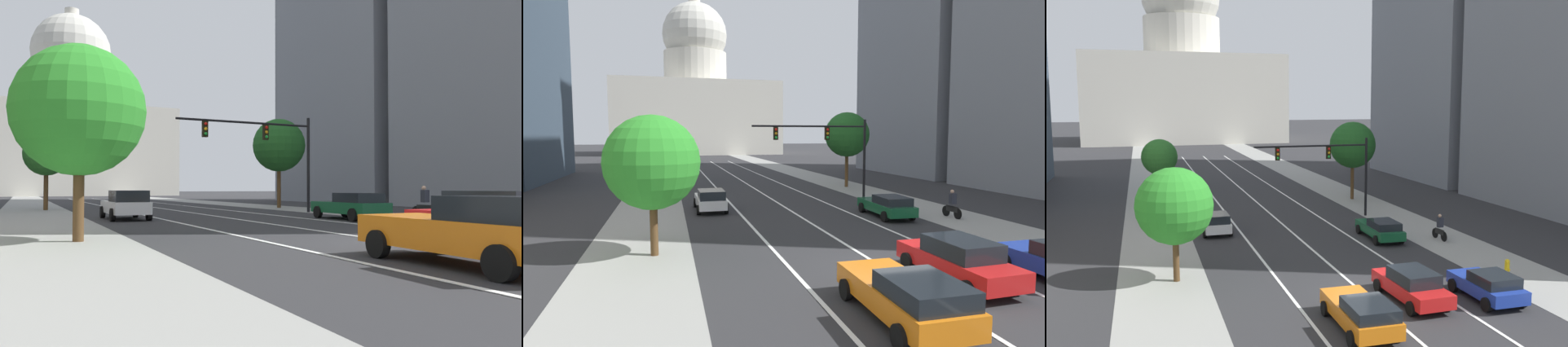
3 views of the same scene
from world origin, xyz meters
The scene contains 18 objects.
ground_plane centered at (0.00, 40.00, 0.00)m, with size 400.00×400.00×0.00m, color #2B2B2D.
sidewalk_left centered at (-9.10, 35.00, 0.01)m, with size 4.46×130.00×0.01m, color gray.
sidewalk_right centered at (9.10, 35.00, 0.01)m, with size 4.46×130.00×0.01m, color gray.
lane_stripe_left centered at (-3.43, 25.00, 0.01)m, with size 0.16×90.00×0.01m, color white.
lane_stripe_center centered at (0.00, 25.00, 0.01)m, with size 0.16×90.00×0.01m, color white.
lane_stripe_right centered at (3.43, 25.00, 0.01)m, with size 0.16×90.00×0.01m, color white.
capitol_building centered at (0.00, 109.26, 14.54)m, with size 42.39×29.03×42.49m.
car_orange centered at (-1.72, -4.03, 0.76)m, with size 2.11×4.78×1.44m.
car_blue centered at (5.15, -2.49, 0.72)m, with size 2.02×4.03×1.38m.
car_red centered at (1.72, -1.61, 0.78)m, with size 2.14×4.80×1.52m.
car_white centered at (-5.15, 14.57, 0.76)m, with size 1.99×4.57×1.48m.
car_green centered at (5.15, 9.64, 0.72)m, with size 2.07×4.85×1.36m.
traffic_signal_mast centered at (4.18, 17.16, 4.51)m, with size 9.11×0.39×6.24m.
fire_hydrant centered at (8.26, 0.40, 0.46)m, with size 0.26×0.35×0.91m.
cyclist centered at (8.82, 8.36, 0.85)m, with size 0.38×1.70×1.72m.
street_tree_near_left centered at (-8.33, 28.19, 4.09)m, with size 3.22×3.22×5.73m.
street_tree_mid_left centered at (-8.41, 4.44, 3.89)m, with size 3.91×3.91×5.86m.
street_tree_mid_right centered at (8.91, 24.67, 5.07)m, with size 4.29×4.29×7.23m.
Camera 3 is at (-9.96, -24.17, 9.13)m, focal length 38.96 mm.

